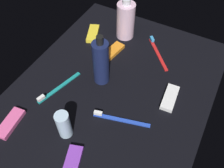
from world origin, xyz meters
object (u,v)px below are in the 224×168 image
Objects in this scene: snack_bar_white at (170,98)px; snack_bar_purple at (72,164)px; toothbrush_red at (157,51)px; snack_bar_pink at (10,123)px; snack_bar_orange at (113,51)px; lotion_bottle at (101,62)px; deodorant_stick at (64,125)px; snack_bar_yellow at (93,34)px; toothbrush_blue at (118,119)px; bodywash_bottle at (126,20)px; toothbrush_teal at (57,89)px.

snack_bar_purple is (-33.88, 15.90, 0.00)cm from snack_bar_white.
toothbrush_red reaches higher than snack_bar_pink.
snack_bar_orange is (10.39, 27.10, 0.00)cm from snack_bar_white.
snack_bar_pink is at bearing 173.39° from snack_bar_orange.
lotion_bottle reaches higher than deodorant_stick.
snack_bar_yellow and snack_bar_purple have the same top height.
snack_bar_purple is (-49.80, -23.51, 0.00)cm from snack_bar_yellow.
toothbrush_blue reaches higher than snack_bar_pink.
toothbrush_blue is 33.98cm from toothbrush_red.
snack_bar_pink is (-48.21, 0.32, 0.00)cm from snack_bar_yellow.
bodywash_bottle is at bearing 7.76° from lotion_bottle.
toothbrush_red is 17.35cm from snack_bar_orange.
toothbrush_teal is 30.81cm from snack_bar_yellow.
snack_bar_pink is at bearing 165.96° from toothbrush_teal.
toothbrush_blue is at bearing 138.10° from snack_bar_white.
snack_bar_orange is (36.92, 4.04, -4.13)cm from deodorant_stick.
snack_bar_orange is (42.67, -12.63, 0.00)cm from snack_bar_pink.
toothbrush_red is 1.37× the size of snack_bar_yellow.
snack_bar_white is 42.51cm from snack_bar_yellow.
toothbrush_teal is 18.23cm from snack_bar_pink.
toothbrush_blue reaches higher than snack_bar_white.
lotion_bottle reaches higher than snack_bar_orange.
snack_bar_yellow and snack_bar_orange have the same top height.
snack_bar_purple is (-19.27, -19.40, 0.14)cm from toothbrush_teal.
toothbrush_blue is (-11.89, -12.68, -8.00)cm from lotion_bottle.
lotion_bottle is at bearing -172.24° from bodywash_bottle.
deodorant_stick is at bearing -134.25° from toothbrush_teal.
deodorant_stick is at bearing -174.68° from bodywash_bottle.
bodywash_bottle is at bearing -84.68° from snack_bar_yellow.
toothbrush_red is 1.37× the size of snack_bar_white.
toothbrush_blue is 1.70× the size of snack_bar_white.
snack_bar_pink is (-54.29, 12.15, -6.82)cm from bodywash_bottle.
toothbrush_red is (-3.21, -15.65, -6.96)cm from bodywash_bottle.
toothbrush_red is 1.37× the size of snack_bar_purple.
snack_bar_yellow is (31.10, 27.95, 0.14)cm from toothbrush_blue.
snack_bar_yellow is 13.50cm from snack_bar_orange.
lotion_bottle reaches higher than toothbrush_blue.
toothbrush_blue is 1.70× the size of snack_bar_orange.
toothbrush_blue is 19.02cm from snack_bar_white.
toothbrush_red is at bearing -28.93° from lotion_bottle.
snack_bar_white is at bearing -40.98° from deodorant_stick.
deodorant_stick is 0.94× the size of snack_bar_pink.
snack_bar_pink and snack_bar_purple have the same top height.
lotion_bottle reaches higher than bodywash_bottle.
toothbrush_blue is at bearing -156.56° from bodywash_bottle.
toothbrush_teal reaches higher than snack_bar_orange.
toothbrush_blue is (11.36, -11.60, -4.27)cm from deodorant_stick.
snack_bar_white and snack_bar_purple have the same top height.
snack_bar_white is at bearing -43.58° from snack_bar_purple.
snack_bar_orange is at bearing -177.63° from bodywash_bottle.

